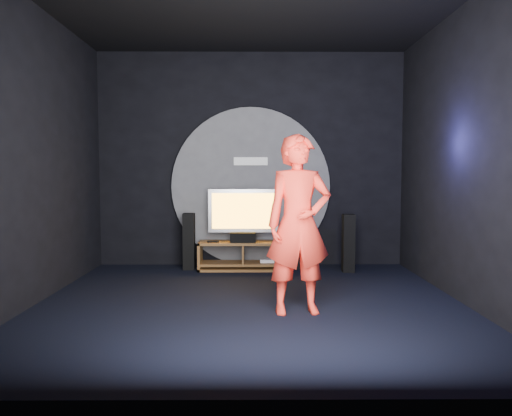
{
  "coord_description": "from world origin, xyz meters",
  "views": [
    {
      "loc": [
        0.03,
        -5.76,
        1.53
      ],
      "look_at": [
        0.08,
        1.05,
        1.05
      ],
      "focal_mm": 35.0,
      "sensor_mm": 36.0,
      "label": 1
    }
  ],
  "objects": [
    {
      "name": "tv",
      "position": [
        -0.12,
        2.12,
        0.9
      ],
      "size": [
        1.1,
        0.22,
        0.82
      ],
      "color": "#A8A7AE",
      "rests_on": "media_console"
    },
    {
      "name": "right_wall",
      "position": [
        2.5,
        0.0,
        1.75
      ],
      "size": [
        0.04,
        5.0,
        3.5
      ],
      "primitive_type": "cube",
      "color": "black",
      "rests_on": "ground"
    },
    {
      "name": "front_wall",
      "position": [
        0.0,
        -2.5,
        1.75
      ],
      "size": [
        5.0,
        0.04,
        3.5
      ],
      "primitive_type": "cube",
      "color": "black",
      "rests_on": "ground"
    },
    {
      "name": "wall_disc_panel",
      "position": [
        0.0,
        2.44,
        1.3
      ],
      "size": [
        2.6,
        0.11,
        2.6
      ],
      "color": "#515156",
      "rests_on": "ground"
    },
    {
      "name": "remote",
      "position": [
        -0.59,
        1.93,
        0.46
      ],
      "size": [
        0.18,
        0.05,
        0.02
      ],
      "primitive_type": "cube",
      "color": "black",
      "rests_on": "media_console"
    },
    {
      "name": "media_console",
      "position": [
        -0.11,
        2.05,
        0.19
      ],
      "size": [
        1.41,
        0.45,
        0.45
      ],
      "color": "olive",
      "rests_on": "ground"
    },
    {
      "name": "tower_speaker_right",
      "position": [
        1.51,
        1.87,
        0.45
      ],
      "size": [
        0.18,
        0.2,
        0.89
      ],
      "primitive_type": "cube",
      "color": "black",
      "rests_on": "ground"
    },
    {
      "name": "center_speaker",
      "position": [
        -0.12,
        1.96,
        0.53
      ],
      "size": [
        0.4,
        0.15,
        0.15
      ],
      "primitive_type": "cube",
      "color": "black",
      "rests_on": "media_console"
    },
    {
      "name": "player",
      "position": [
        0.53,
        -0.39,
        0.97
      ],
      "size": [
        0.77,
        0.56,
        1.95
      ],
      "primitive_type": "imported",
      "rotation": [
        0.0,
        0.0,
        0.14
      ],
      "color": "red",
      "rests_on": "ground"
    },
    {
      "name": "back_wall",
      "position": [
        0.0,
        2.5,
        1.75
      ],
      "size": [
        5.0,
        0.04,
        3.5
      ],
      "primitive_type": "cube",
      "color": "black",
      "rests_on": "ground"
    },
    {
      "name": "floor",
      "position": [
        0.0,
        0.0,
        0.0
      ],
      "size": [
        5.0,
        5.0,
        0.0
      ],
      "primitive_type": "plane",
      "color": "black",
      "rests_on": "ground"
    },
    {
      "name": "subwoofer",
      "position": [
        0.73,
        2.21,
        0.18
      ],
      "size": [
        0.32,
        0.32,
        0.35
      ],
      "primitive_type": "cube",
      "color": "black",
      "rests_on": "ground"
    },
    {
      "name": "tower_speaker_left",
      "position": [
        -0.98,
        2.09,
        0.45
      ],
      "size": [
        0.18,
        0.2,
        0.89
      ],
      "primitive_type": "cube",
      "color": "black",
      "rests_on": "ground"
    },
    {
      "name": "left_wall",
      "position": [
        -2.5,
        0.0,
        1.75
      ],
      "size": [
        0.04,
        5.0,
        3.5
      ],
      "primitive_type": "cube",
      "color": "black",
      "rests_on": "ground"
    }
  ]
}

